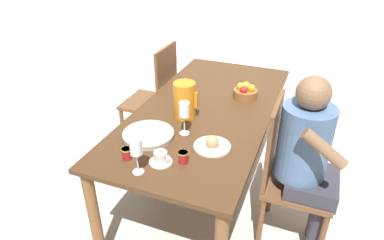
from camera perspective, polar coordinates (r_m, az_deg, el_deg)
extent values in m
plane|color=beige|center=(2.86, 2.10, -11.20)|extent=(20.00, 20.00, 0.00)
cube|color=#472D19|center=(2.45, 2.41, 1.73)|extent=(0.91, 1.88, 0.03)
cylinder|color=brown|center=(2.21, -15.96, -15.32)|extent=(0.07, 0.07, 0.71)
cylinder|color=brown|center=(3.47, 0.97, 3.80)|extent=(0.07, 0.07, 0.71)
cylinder|color=brown|center=(3.31, 13.82, 1.51)|extent=(0.07, 0.07, 0.71)
cylinder|color=brown|center=(2.60, 21.19, -12.47)|extent=(0.04, 0.04, 0.43)
cylinder|color=brown|center=(2.59, 12.98, -10.97)|extent=(0.04, 0.04, 0.43)
cylinder|color=brown|center=(2.32, 11.31, -16.62)|extent=(0.04, 0.04, 0.43)
cube|color=brown|center=(2.30, 17.41, -10.32)|extent=(0.42, 0.42, 0.03)
cube|color=brown|center=(2.14, 13.33, -3.48)|extent=(0.03, 0.39, 0.54)
cylinder|color=brown|center=(3.25, -11.43, -1.63)|extent=(0.04, 0.04, 0.43)
cylinder|color=brown|center=(3.52, -8.31, 1.28)|extent=(0.04, 0.04, 0.43)
cylinder|color=brown|center=(3.08, -5.58, -2.96)|extent=(0.04, 0.04, 0.43)
cylinder|color=brown|center=(3.37, -2.79, 0.20)|extent=(0.04, 0.04, 0.43)
cube|color=brown|center=(3.19, -7.29, 2.89)|extent=(0.42, 0.42, 0.03)
cube|color=brown|center=(2.99, -4.26, 7.13)|extent=(0.03, 0.39, 0.54)
cylinder|color=#33333D|center=(2.49, 20.17, -13.99)|extent=(0.09, 0.09, 0.46)
cylinder|color=#33333D|center=(2.37, 19.90, -16.55)|extent=(0.09, 0.09, 0.46)
cube|color=#33333D|center=(2.24, 19.35, -9.86)|extent=(0.30, 0.34, 0.11)
cylinder|color=#4C6B93|center=(2.09, 18.16, -3.55)|extent=(0.30, 0.30, 0.46)
sphere|color=brown|center=(1.94, 19.61, 4.28)|extent=(0.19, 0.19, 0.19)
cylinder|color=brown|center=(1.85, 21.14, -4.49)|extent=(0.25, 0.06, 0.20)
cylinder|color=orange|center=(2.28, -1.27, 3.38)|extent=(0.15, 0.15, 0.24)
cube|color=orange|center=(2.25, 0.70, 3.32)|extent=(0.02, 0.02, 0.11)
cone|color=orange|center=(2.26, -2.68, 5.85)|extent=(0.04, 0.04, 0.04)
cylinder|color=white|center=(2.14, -1.26, -2.20)|extent=(0.06, 0.06, 0.00)
cylinder|color=white|center=(2.11, -1.28, -0.75)|extent=(0.01, 0.01, 0.12)
cylinder|color=white|center=(2.06, -1.31, 1.78)|extent=(0.06, 0.06, 0.09)
cylinder|color=white|center=(1.85, -8.93, -8.53)|extent=(0.06, 0.06, 0.00)
cylinder|color=white|center=(1.81, -9.08, -7.03)|extent=(0.01, 0.01, 0.12)
cylinder|color=white|center=(1.75, -9.34, -4.38)|extent=(0.06, 0.06, 0.09)
cylinder|color=gold|center=(1.76, -9.29, -4.90)|extent=(0.05, 0.05, 0.05)
cylinder|color=silver|center=(1.90, -5.21, -6.98)|extent=(0.13, 0.13, 0.01)
cylinder|color=silver|center=(1.88, -5.26, -6.14)|extent=(0.08, 0.08, 0.06)
cube|color=silver|center=(1.86, -4.02, -6.37)|extent=(0.01, 0.01, 0.03)
cylinder|color=#B7B2A8|center=(2.12, -7.28, -2.57)|extent=(0.31, 0.31, 0.02)
cylinder|color=#B7B2A8|center=(2.11, -7.31, -2.23)|extent=(0.32, 0.32, 0.01)
cylinder|color=silver|center=(2.01, 3.37, -4.41)|extent=(0.22, 0.22, 0.01)
sphere|color=tan|center=(2.00, 3.40, -3.66)|extent=(0.08, 0.08, 0.08)
cylinder|color=#A81E1E|center=(1.88, -1.48, -6.20)|extent=(0.05, 0.05, 0.07)
cylinder|color=gold|center=(1.86, -1.50, -5.46)|extent=(0.06, 0.06, 0.01)
cylinder|color=#A81E1E|center=(1.94, -10.81, -5.52)|extent=(0.05, 0.05, 0.07)
cylinder|color=gold|center=(1.92, -10.89, -4.80)|extent=(0.06, 0.06, 0.01)
cylinder|color=brown|center=(2.61, 8.87, 4.37)|extent=(0.18, 0.18, 0.06)
sphere|color=gold|center=(2.59, 9.86, 5.25)|extent=(0.06, 0.06, 0.06)
sphere|color=gold|center=(2.63, 9.01, 5.71)|extent=(0.06, 0.06, 0.06)
sphere|color=gold|center=(2.60, 8.14, 5.56)|extent=(0.06, 0.06, 0.06)
sphere|color=red|center=(2.55, 8.60, 5.03)|extent=(0.06, 0.06, 0.06)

